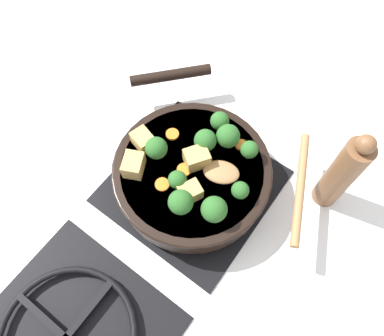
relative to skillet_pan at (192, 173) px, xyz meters
name	(u,v)px	position (x,y,z in m)	size (l,w,h in m)	color
ground_plane	(192,186)	(0.00, 0.00, -0.06)	(2.40, 2.40, 0.00)	white
front_burner_grate	(192,184)	(0.00, 0.00, -0.05)	(0.31, 0.31, 0.03)	black
skillet_pan	(192,173)	(0.00, 0.00, 0.00)	(0.40, 0.39, 0.06)	black
wooden_spoon	(265,181)	(-0.13, -0.05, 0.03)	(0.23, 0.21, 0.02)	#A87A4C
tofu_cube_center_large	(198,159)	(0.00, -0.01, 0.04)	(0.04, 0.04, 0.04)	tan
tofu_cube_near_handle	(133,165)	(0.08, 0.07, 0.04)	(0.04, 0.04, 0.04)	tan
tofu_cube_east_chunk	(143,140)	(0.10, 0.02, 0.04)	(0.04, 0.03, 0.03)	tan
tofu_cube_west_chunk	(190,192)	(-0.03, 0.05, 0.04)	(0.04, 0.03, 0.03)	tan
broccoli_floret_near_spoon	(249,150)	(-0.07, -0.08, 0.05)	(0.03, 0.03, 0.04)	#709956
broccoli_floret_center_top	(214,209)	(-0.09, 0.05, 0.06)	(0.05, 0.05, 0.05)	#709956
broccoli_floret_east_rim	(176,179)	(0.00, 0.05, 0.05)	(0.03, 0.03, 0.04)	#709956
broccoli_floret_west_rim	(220,121)	(0.01, -0.10, 0.05)	(0.04, 0.04, 0.04)	#709956
broccoli_floret_north_edge	(181,202)	(-0.03, 0.08, 0.06)	(0.04, 0.04, 0.05)	#709956
broccoli_floret_south_cluster	(205,141)	(0.00, -0.05, 0.05)	(0.04, 0.04, 0.05)	#709956
broccoli_floret_mid_floret	(228,136)	(-0.03, -0.08, 0.06)	(0.05, 0.05, 0.05)	#709956
broccoli_floret_small_inner	(240,190)	(-0.10, 0.00, 0.05)	(0.03, 0.03, 0.04)	#709956
broccoli_floret_tall_stem	(156,148)	(0.07, 0.02, 0.05)	(0.04, 0.04, 0.05)	#709956
carrot_slice_orange_thin	(241,145)	(-0.05, -0.09, 0.03)	(0.02, 0.02, 0.01)	orange
carrot_slice_near_center	(184,170)	(0.01, 0.01, 0.03)	(0.03, 0.03, 0.01)	orange
carrot_slice_edge_slice	(172,134)	(0.07, -0.03, 0.03)	(0.03, 0.03, 0.01)	orange
carrot_slice_under_broccoli	(162,184)	(0.02, 0.06, 0.03)	(0.03, 0.03, 0.01)	orange
pepper_mill	(342,173)	(-0.23, -0.14, 0.05)	(0.05, 0.05, 0.23)	brown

